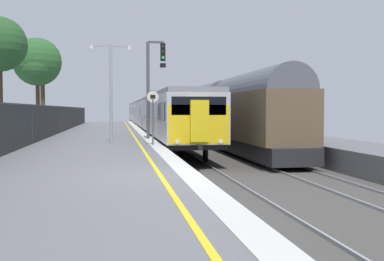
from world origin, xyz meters
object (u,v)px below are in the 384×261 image
(signal_gantry, at_px, (152,78))
(background_tree_right, at_px, (43,70))
(speed_limit_sign, at_px, (153,110))
(freight_train_adjacent_track, at_px, (208,111))
(background_tree_left, at_px, (37,63))
(commuter_train_at_platform, at_px, (150,113))
(background_tree_centre, at_px, (1,46))
(platform_lamp_mid, at_px, (111,84))

(signal_gantry, relative_size, background_tree_right, 0.79)
(signal_gantry, xyz_separation_m, speed_limit_sign, (-0.35, -4.84, -1.80))
(freight_train_adjacent_track, height_order, background_tree_left, background_tree_left)
(commuter_train_at_platform, height_order, freight_train_adjacent_track, freight_train_adjacent_track)
(background_tree_centre, distance_m, background_tree_right, 16.76)
(freight_train_adjacent_track, height_order, background_tree_right, background_tree_right)
(platform_lamp_mid, height_order, background_tree_centre, background_tree_centre)
(freight_train_adjacent_track, xyz_separation_m, platform_lamp_mid, (-7.78, -15.00, 1.35))
(freight_train_adjacent_track, bearing_deg, background_tree_right, 151.72)
(commuter_train_at_platform, bearing_deg, speed_limit_sign, -93.67)
(signal_gantry, height_order, background_tree_left, background_tree_left)
(speed_limit_sign, bearing_deg, background_tree_centre, 138.94)
(freight_train_adjacent_track, bearing_deg, platform_lamp_mid, -117.42)
(background_tree_right, bearing_deg, speed_limit_sign, -70.52)
(commuter_train_at_platform, distance_m, platform_lamp_mid, 27.72)
(platform_lamp_mid, relative_size, background_tree_centre, 0.68)
(platform_lamp_mid, xyz_separation_m, background_tree_right, (-6.58, 22.73, 2.45))
(background_tree_centre, bearing_deg, platform_lamp_mid, -42.81)
(commuter_train_at_platform, xyz_separation_m, signal_gantry, (-1.49, -23.90, 2.17))
(platform_lamp_mid, distance_m, background_tree_right, 23.79)
(freight_train_adjacent_track, height_order, signal_gantry, signal_gantry)
(commuter_train_at_platform, distance_m, background_tree_centre, 24.11)
(freight_train_adjacent_track, bearing_deg, speed_limit_sign, -109.71)
(background_tree_right, bearing_deg, background_tree_left, -83.88)
(freight_train_adjacent_track, xyz_separation_m, speed_limit_sign, (-5.85, -16.33, 0.08))
(freight_train_adjacent_track, distance_m, background_tree_left, 13.92)
(signal_gantry, xyz_separation_m, background_tree_left, (-7.85, 9.81, 1.67))
(speed_limit_sign, height_order, background_tree_left, background_tree_left)
(signal_gantry, bearing_deg, freight_train_adjacent_track, 64.45)
(signal_gantry, xyz_separation_m, background_tree_right, (-8.86, 19.22, 1.93))
(freight_train_adjacent_track, distance_m, platform_lamp_mid, 16.96)
(signal_gantry, relative_size, platform_lamp_mid, 1.14)
(freight_train_adjacent_track, height_order, speed_limit_sign, freight_train_adjacent_track)
(commuter_train_at_platform, xyz_separation_m, background_tree_left, (-9.35, -14.09, 3.84))
(freight_train_adjacent_track, distance_m, background_tree_right, 16.74)
(platform_lamp_mid, distance_m, background_tree_centre, 9.13)
(commuter_train_at_platform, relative_size, speed_limit_sign, 24.25)
(signal_gantry, relative_size, background_tree_left, 0.79)
(platform_lamp_mid, xyz_separation_m, background_tree_left, (-5.57, 13.32, 2.20))
(freight_train_adjacent_track, height_order, background_tree_centre, background_tree_centre)
(commuter_train_at_platform, bearing_deg, signal_gantry, -93.57)
(speed_limit_sign, distance_m, background_tree_left, 16.82)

